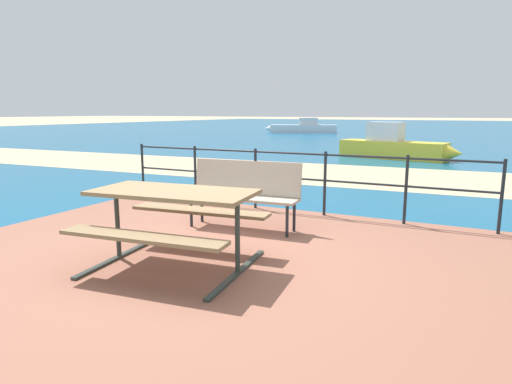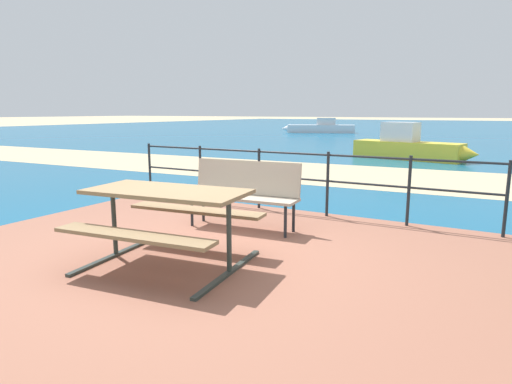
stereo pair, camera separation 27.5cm
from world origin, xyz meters
TOP-DOWN VIEW (x-y plane):
  - ground_plane at (0.00, 0.00)m, footprint 240.00×240.00m
  - patio_paving at (0.00, 0.00)m, footprint 6.40×5.20m
  - sea_water at (0.00, 40.00)m, footprint 90.00×90.00m
  - beach_strip at (0.00, 7.29)m, footprint 54.11×6.09m
  - picnic_table at (-0.11, -0.41)m, footprint 1.78×1.56m
  - park_bench at (-0.18, 1.25)m, footprint 1.58×0.53m
  - railing_fence at (0.00, 2.43)m, footprint 5.94×0.04m
  - boat_near at (-9.34, 28.33)m, footprint 5.50×2.80m
  - boat_mid at (0.11, 11.89)m, footprint 4.19×1.72m

SIDE VIEW (x-z plane):
  - ground_plane at x=0.00m, z-range 0.00..0.00m
  - sea_water at x=0.00m, z-range 0.00..0.01m
  - beach_strip at x=0.00m, z-range 0.00..0.01m
  - patio_paving at x=0.00m, z-range 0.00..0.06m
  - boat_near at x=-9.34m, z-range -0.19..0.95m
  - boat_mid at x=0.11m, z-range -0.19..1.07m
  - park_bench at x=-0.18m, z-range 0.14..1.06m
  - picnic_table at x=-0.11m, z-range 0.27..1.06m
  - railing_fence at x=0.00m, z-range 0.19..1.17m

